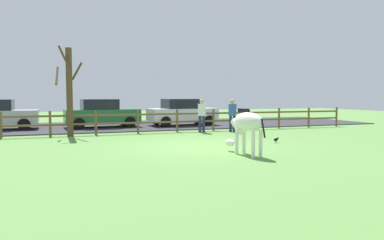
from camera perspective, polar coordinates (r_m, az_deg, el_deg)
The scene contains 10 objects.
ground_plane at distance 12.62m, azimuth 0.99°, elevation -4.28°, with size 60.00×60.00×0.00m, color #5B8C42.
parking_asphalt at distance 21.54m, azimuth -7.54°, elevation -0.81°, with size 28.00×7.40×0.05m, color #2D2D33.
paddock_fence at distance 17.25m, azimuth -5.54°, elevation 0.09°, with size 21.59×0.11×1.13m.
bare_tree at distance 16.48m, azimuth -19.25°, elevation 4.59°, with size 1.16×1.09×3.98m.
zebra at distance 10.81m, azimuth 8.85°, elevation -0.78°, with size 0.69×1.92×1.41m.
crow_on_grass at distance 13.93m, azimuth 13.42°, elevation -3.08°, with size 0.21×0.10×0.20m.
parked_car_white at distance 20.92m, azimuth -1.65°, elevation 1.33°, with size 4.13×2.14×1.56m.
parked_car_green at distance 20.24m, azimuth -14.39°, elevation 1.11°, with size 4.14×2.18×1.56m.
visitor_left_of_tree at distance 17.63m, azimuth 6.55°, elevation 1.01°, with size 0.40×0.30×1.64m.
visitor_right_of_tree at distance 17.26m, azimuth 1.59°, elevation 0.97°, with size 0.41×0.31×1.64m.
Camera 1 is at (-4.29, -11.73, 1.82)m, focal length 33.00 mm.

